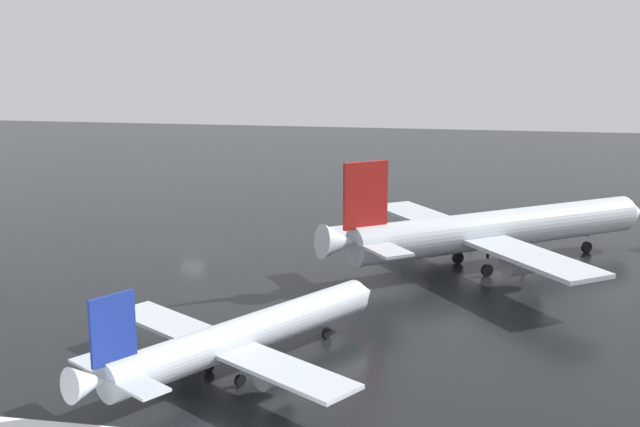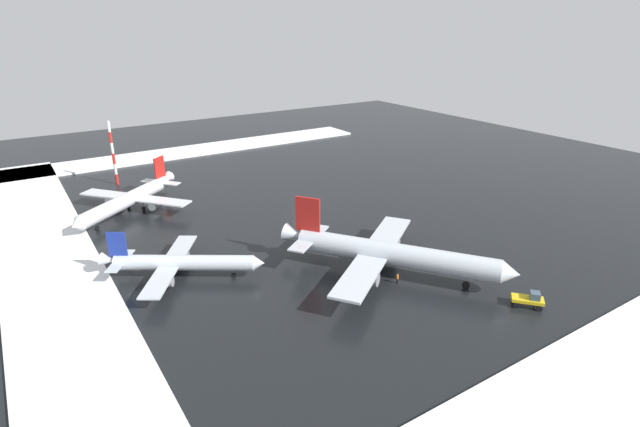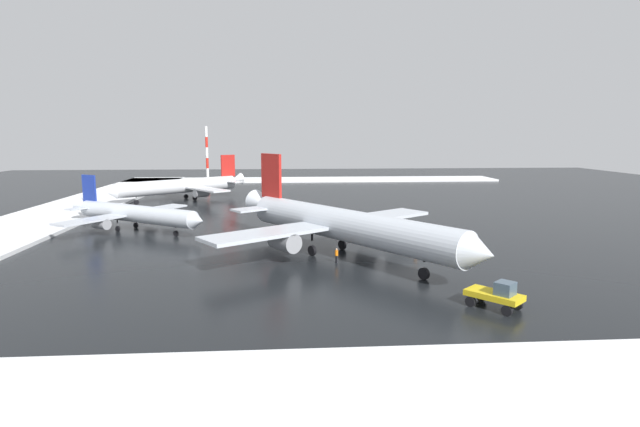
# 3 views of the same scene
# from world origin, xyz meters

# --- Properties ---
(ground_plane) EXTENTS (240.00, 240.00, 0.00)m
(ground_plane) POSITION_xyz_m (0.00, 0.00, 0.00)
(ground_plane) COLOR black
(snow_bank_far) EXTENTS (152.00, 16.00, 0.53)m
(snow_bank_far) POSITION_xyz_m (0.00, -50.00, 0.27)
(snow_bank_far) COLOR white
(snow_bank_far) RESTS_ON ground_plane
(snow_bank_left) EXTENTS (14.00, 116.00, 0.53)m
(snow_bank_left) POSITION_xyz_m (-67.00, 0.00, 0.27)
(snow_bank_left) COLOR white
(snow_bank_left) RESTS_ON ground_plane
(snow_bank_right) EXTENTS (14.00, 116.00, 0.53)m
(snow_bank_right) POSITION_xyz_m (67.00, 0.00, 0.27)
(snow_bank_right) COLOR white
(snow_bank_right) RESTS_ON ground_plane
(airplane_distant_tail) EXTENTS (34.58, 29.79, 11.91)m
(airplane_distant_tail) POSITION_xyz_m (32.72, -2.09, 3.94)
(airplane_distant_tail) COLOR silver
(airplane_distant_tail) RESTS_ON ground_plane
(airplane_parked_starboard) EXTENTS (24.74, 27.35, 9.75)m
(airplane_parked_starboard) POSITION_xyz_m (-20.87, -31.66, 3.22)
(airplane_parked_starboard) COLOR silver
(airplane_parked_starboard) RESTS_ON ground_plane
(airplane_parked_portside) EXTENTS (20.72, 24.12, 8.15)m
(airplane_parked_portside) POSITION_xyz_m (14.58, -31.83, 2.69)
(airplane_parked_portside) COLOR silver
(airplane_parked_portside) RESTS_ON ground_plane
(pushback_tug) EXTENTS (4.90, 4.70, 2.50)m
(pushback_tug) POSITION_xyz_m (52.03, 9.08, 1.28)
(pushback_tug) COLOR gold
(pushback_tug) RESTS_ON ground_plane
(ground_crew_near_tug) EXTENTS (0.36, 0.36, 1.71)m
(ground_crew_near_tug) POSITION_xyz_m (35.90, -2.88, 0.97)
(ground_crew_near_tug) COLOR black
(ground_crew_near_tug) RESTS_ON ground_plane
(ground_crew_by_nose_gear) EXTENTS (0.36, 0.36, 1.71)m
(ground_crew_by_nose_gear) POSITION_xyz_m (30.74, 7.72, 0.97)
(ground_crew_by_nose_gear) COLOR black
(ground_crew_by_nose_gear) RESTS_ON ground_plane
(antenna_mast) EXTENTS (0.70, 0.70, 16.64)m
(antenna_mast) POSITION_xyz_m (-44.05, -29.46, 8.32)
(antenna_mast) COLOR red
(antenna_mast) RESTS_ON ground_plane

